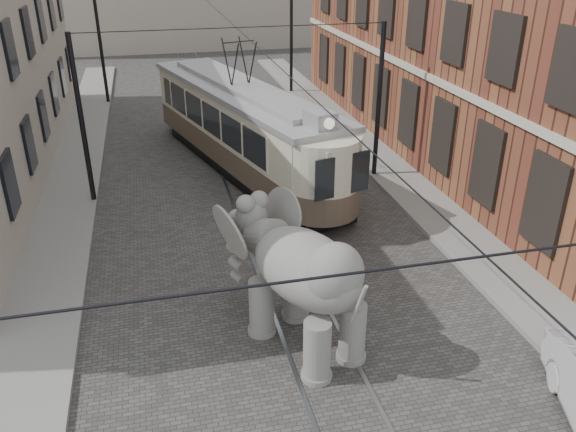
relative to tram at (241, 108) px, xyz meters
name	(u,v)px	position (x,y,z in m)	size (l,w,h in m)	color
ground	(281,267)	(-0.22, -8.01, -2.60)	(120.00, 120.00, 0.00)	#43413E
tram_rails	(281,266)	(-0.22, -8.01, -2.59)	(1.54, 80.00, 0.02)	slate
sidewalk_right	(466,242)	(5.78, -8.01, -2.53)	(2.00, 60.00, 0.15)	slate
sidewalk_left	(47,293)	(-6.72, -8.01, -2.53)	(2.00, 60.00, 0.15)	slate
brick_building	(486,7)	(10.78, 0.99, 3.40)	(8.00, 26.00, 12.00)	#5E2B1F
catenary	(243,120)	(-0.42, -3.01, 0.40)	(11.00, 30.20, 6.00)	black
tram	(241,108)	(0.00, 0.00, 0.00)	(2.70, 13.11, 5.20)	beige
elephant	(306,287)	(-0.47, -11.67, -0.97)	(2.93, 5.32, 3.25)	slate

